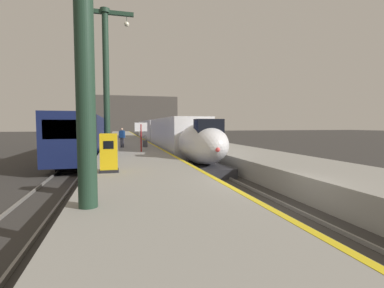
% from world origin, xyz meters
% --- Properties ---
extents(ground_plane, '(260.00, 260.00, 0.00)m').
position_xyz_m(ground_plane, '(0.00, 0.00, 0.00)').
color(ground_plane, '#33302D').
extents(platform_left, '(4.80, 110.00, 1.05)m').
position_xyz_m(platform_left, '(-4.05, 24.75, 0.53)').
color(platform_left, gray).
rests_on(platform_left, ground).
extents(platform_right, '(4.80, 110.00, 1.05)m').
position_xyz_m(platform_right, '(4.05, 24.75, 0.53)').
color(platform_right, gray).
rests_on(platform_right, ground).
extents(platform_left_safety_stripe, '(0.20, 107.80, 0.01)m').
position_xyz_m(platform_left_safety_stripe, '(-1.77, 24.75, 1.05)').
color(platform_left_safety_stripe, yellow).
rests_on(platform_left_safety_stripe, platform_left).
extents(rail_main_left, '(0.08, 110.00, 0.12)m').
position_xyz_m(rail_main_left, '(-0.75, 27.50, 0.06)').
color(rail_main_left, slate).
rests_on(rail_main_left, ground).
extents(rail_main_right, '(0.08, 110.00, 0.12)m').
position_xyz_m(rail_main_right, '(0.75, 27.50, 0.06)').
color(rail_main_right, slate).
rests_on(rail_main_right, ground).
extents(rail_secondary_left, '(0.08, 110.00, 0.12)m').
position_xyz_m(rail_secondary_left, '(-8.85, 27.50, 0.06)').
color(rail_secondary_left, slate).
rests_on(rail_secondary_left, ground).
extents(rail_secondary_right, '(0.08, 110.00, 0.12)m').
position_xyz_m(rail_secondary_right, '(-7.35, 27.50, 0.06)').
color(rail_secondary_right, slate).
rests_on(rail_secondary_right, ground).
extents(highspeed_train_main, '(2.92, 37.30, 3.60)m').
position_xyz_m(highspeed_train_main, '(0.00, 23.61, 1.93)').
color(highspeed_train_main, silver).
rests_on(highspeed_train_main, ground).
extents(regional_train_adjacent, '(2.85, 36.60, 3.80)m').
position_xyz_m(regional_train_adjacent, '(-8.10, 26.70, 2.13)').
color(regional_train_adjacent, '#141E4C').
rests_on(regional_train_adjacent, ground).
extents(station_column_mid, '(4.00, 0.68, 10.18)m').
position_xyz_m(station_column_mid, '(-5.90, 12.75, 7.10)').
color(station_column_mid, '#1E3828').
rests_on(station_column_mid, platform_left).
extents(passenger_near_edge, '(0.53, 0.36, 1.69)m').
position_xyz_m(passenger_near_edge, '(-4.80, 16.39, 2.04)').
color(passenger_near_edge, '#23232D').
rests_on(passenger_near_edge, platform_left).
extents(rolling_suitcase, '(0.40, 0.22, 0.98)m').
position_xyz_m(rolling_suitcase, '(-2.83, 16.42, 1.35)').
color(rolling_suitcase, '#4C4C51').
rests_on(rolling_suitcase, platform_left).
extents(ticket_machine_yellow, '(0.76, 0.62, 1.60)m').
position_xyz_m(ticket_machine_yellow, '(-5.55, 3.38, 1.79)').
color(ticket_machine_yellow, yellow).
rests_on(ticket_machine_yellow, platform_left).
extents(departure_info_board, '(0.90, 0.10, 2.12)m').
position_xyz_m(departure_info_board, '(-3.52, 12.06, 2.56)').
color(departure_info_board, maroon).
rests_on(departure_info_board, platform_left).
extents(terminus_back_wall, '(36.00, 2.00, 14.00)m').
position_xyz_m(terminus_back_wall, '(0.00, 102.00, 7.00)').
color(terminus_back_wall, '#4C4742').
rests_on(terminus_back_wall, ground).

